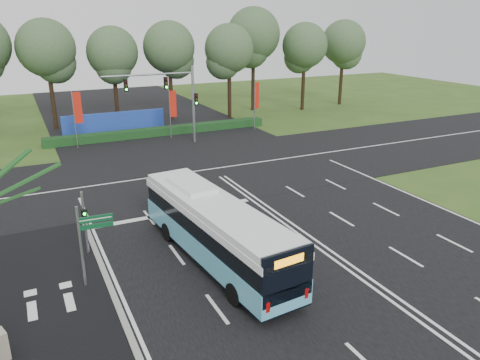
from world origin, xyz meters
The scene contains 15 objects.
ground centered at (0.00, 0.00, 0.00)m, with size 120.00×120.00×0.00m, color #31531B.
road_main centered at (0.00, 0.00, 0.02)m, with size 20.00×120.00×0.04m, color black.
road_cross centered at (0.00, 12.00, 0.03)m, with size 120.00×14.00×0.05m, color black.
bike_path centered at (-12.50, -3.00, 0.03)m, with size 5.00×18.00×0.06m, color black.
kerb_strip centered at (-10.10, -3.00, 0.06)m, with size 0.25×18.00×0.12m, color gray.
city_bus centered at (-5.10, -1.35, 1.63)m, with size 3.43×11.45×3.24m.
pedestrian_signal centered at (-10.44, 2.03, 1.77)m, with size 0.30×0.41×3.23m.
street_sign centered at (-10.69, -0.99, 2.36)m, with size 1.45×0.16×3.71m.
banner_flag_left centered at (-7.91, 22.87, 3.29)m, with size 0.75×0.12×5.08m.
banner_flag_mid centered at (0.73, 22.87, 3.04)m, with size 0.69×0.07×4.66m.
banner_flag_right centered at (9.58, 22.60, 3.24)m, with size 0.68×0.35×5.00m.
traffic_light_gantry centered at (0.21, 20.50, 4.66)m, with size 8.41×0.28×7.00m.
hedge centered at (0.00, 24.50, 0.40)m, with size 22.00×1.20×0.80m, color #123315.
blue_hoarding centered at (-4.00, 27.00, 1.10)m, with size 10.00×0.30×2.20m, color #1F3EA8.
eucalyptus_row centered at (2.18, 31.34, 8.30)m, with size 54.10×9.27×12.39m.
Camera 1 is at (-12.65, -19.64, 10.89)m, focal length 35.00 mm.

